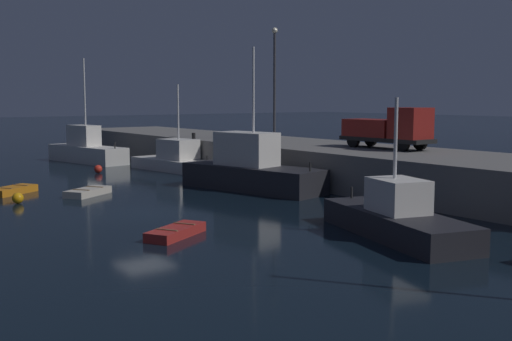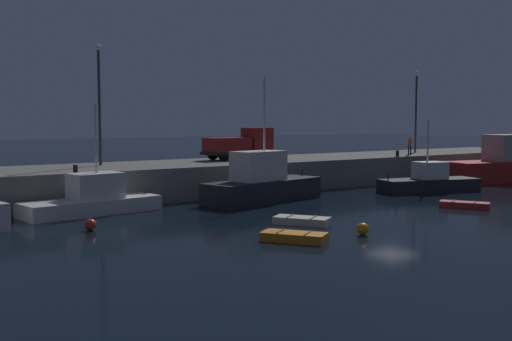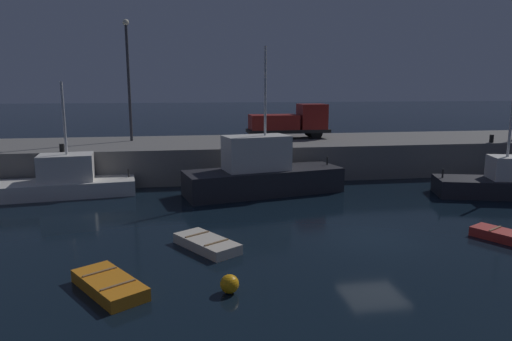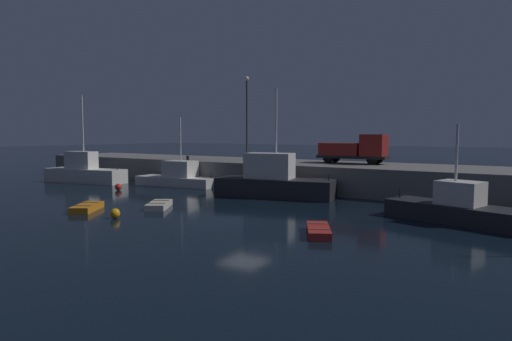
{
  "view_description": "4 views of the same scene",
  "coord_description": "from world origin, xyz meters",
  "px_view_note": "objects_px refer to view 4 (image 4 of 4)",
  "views": [
    {
      "loc": [
        26.15,
        -12.92,
        5.36
      ],
      "look_at": [
        -2.56,
        8.45,
        1.21
      ],
      "focal_mm": 43.69,
      "sensor_mm": 36.0,
      "label": 1
    },
    {
      "loc": [
        -26.72,
        -23.93,
        5.36
      ],
      "look_at": [
        -2.64,
        10.11,
        1.94
      ],
      "focal_mm": 42.23,
      "sensor_mm": 36.0,
      "label": 2
    },
    {
      "loc": [
        -7.59,
        -16.53,
        6.12
      ],
      "look_at": [
        -3.62,
        8.15,
        1.44
      ],
      "focal_mm": 31.59,
      "sensor_mm": 36.0,
      "label": 3
    },
    {
      "loc": [
        14.13,
        -20.31,
        4.84
      ],
      "look_at": [
        -4.55,
        8.12,
        2.01
      ],
      "focal_mm": 30.77,
      "sensor_mm": 36.0,
      "label": 4
    }
  ],
  "objects_px": {
    "fishing_boat_blue": "(274,182)",
    "fishing_boat_white": "(85,172)",
    "mooring_buoy_near": "(115,213)",
    "utility_truck": "(356,149)",
    "lamp_post_west": "(247,111)",
    "dinghy_orange_near": "(318,231)",
    "fishing_boat_grey": "(178,177)",
    "bollard_west": "(188,158)",
    "dinghy_red_small": "(87,207)",
    "mooring_buoy_mid": "(118,187)",
    "rowboat_white_mid": "(159,205)",
    "fishing_trawler_red": "(458,209)"
  },
  "relations": [
    {
      "from": "utility_truck",
      "to": "bollard_west",
      "type": "distance_m",
      "value": 16.01
    },
    {
      "from": "fishing_trawler_red",
      "to": "utility_truck",
      "type": "height_order",
      "value": "fishing_trawler_red"
    },
    {
      "from": "dinghy_red_small",
      "to": "mooring_buoy_near",
      "type": "height_order",
      "value": "mooring_buoy_near"
    },
    {
      "from": "dinghy_red_small",
      "to": "mooring_buoy_near",
      "type": "distance_m",
      "value": 3.67
    },
    {
      "from": "lamp_post_west",
      "to": "rowboat_white_mid",
      "type": "bearing_deg",
      "value": -75.05
    },
    {
      "from": "rowboat_white_mid",
      "to": "lamp_post_west",
      "type": "distance_m",
      "value": 18.67
    },
    {
      "from": "fishing_boat_white",
      "to": "dinghy_orange_near",
      "type": "distance_m",
      "value": 30.63
    },
    {
      "from": "fishing_boat_grey",
      "to": "mooring_buoy_mid",
      "type": "xyz_separation_m",
      "value": [
        -2.07,
        -5.3,
        -0.52
      ]
    },
    {
      "from": "lamp_post_west",
      "to": "fishing_boat_white",
      "type": "bearing_deg",
      "value": -142.77
    },
    {
      "from": "fishing_trawler_red",
      "to": "lamp_post_west",
      "type": "height_order",
      "value": "lamp_post_west"
    },
    {
      "from": "fishing_boat_grey",
      "to": "utility_truck",
      "type": "height_order",
      "value": "fishing_boat_grey"
    },
    {
      "from": "fishing_boat_blue",
      "to": "fishing_boat_white",
      "type": "relative_size",
      "value": 1.06
    },
    {
      "from": "fishing_boat_blue",
      "to": "utility_truck",
      "type": "bearing_deg",
      "value": 65.29
    },
    {
      "from": "rowboat_white_mid",
      "to": "utility_truck",
      "type": "bearing_deg",
      "value": 66.2
    },
    {
      "from": "fishing_trawler_red",
      "to": "dinghy_red_small",
      "type": "distance_m",
      "value": 22.17
    },
    {
      "from": "rowboat_white_mid",
      "to": "mooring_buoy_near",
      "type": "relative_size",
      "value": 5.33
    },
    {
      "from": "fishing_boat_grey",
      "to": "bollard_west",
      "type": "relative_size",
      "value": 17.41
    },
    {
      "from": "rowboat_white_mid",
      "to": "mooring_buoy_mid",
      "type": "xyz_separation_m",
      "value": [
        -9.65,
        4.6,
        0.1
      ]
    },
    {
      "from": "dinghy_red_small",
      "to": "bollard_west",
      "type": "relative_size",
      "value": 6.52
    },
    {
      "from": "fishing_trawler_red",
      "to": "bollard_west",
      "type": "relative_size",
      "value": 17.09
    },
    {
      "from": "fishing_trawler_red",
      "to": "dinghy_orange_near",
      "type": "xyz_separation_m",
      "value": [
        -5.16,
        -6.85,
        -0.56
      ]
    },
    {
      "from": "fishing_trawler_red",
      "to": "dinghy_red_small",
      "type": "height_order",
      "value": "fishing_trawler_red"
    },
    {
      "from": "fishing_trawler_red",
      "to": "rowboat_white_mid",
      "type": "height_order",
      "value": "fishing_trawler_red"
    },
    {
      "from": "dinghy_red_small",
      "to": "mooring_buoy_near",
      "type": "bearing_deg",
      "value": -11.19
    },
    {
      "from": "dinghy_orange_near",
      "to": "dinghy_red_small",
      "type": "distance_m",
      "value": 15.3
    },
    {
      "from": "fishing_trawler_red",
      "to": "utility_truck",
      "type": "relative_size",
      "value": 1.31
    },
    {
      "from": "mooring_buoy_near",
      "to": "dinghy_red_small",
      "type": "bearing_deg",
      "value": 168.81
    },
    {
      "from": "fishing_trawler_red",
      "to": "mooring_buoy_mid",
      "type": "distance_m",
      "value": 26.88
    },
    {
      "from": "dinghy_orange_near",
      "to": "utility_truck",
      "type": "relative_size",
      "value": 0.5
    },
    {
      "from": "dinghy_orange_near",
      "to": "mooring_buoy_mid",
      "type": "xyz_separation_m",
      "value": [
        -21.7,
        5.82,
        0.1
      ]
    },
    {
      "from": "rowboat_white_mid",
      "to": "dinghy_orange_near",
      "type": "bearing_deg",
      "value": -5.79
    },
    {
      "from": "fishing_boat_grey",
      "to": "mooring_buoy_near",
      "type": "height_order",
      "value": "fishing_boat_grey"
    },
    {
      "from": "utility_truck",
      "to": "dinghy_orange_near",
      "type": "bearing_deg",
      "value": -74.84
    },
    {
      "from": "lamp_post_west",
      "to": "bollard_west",
      "type": "relative_size",
      "value": 17.74
    },
    {
      "from": "utility_truck",
      "to": "fishing_boat_grey",
      "type": "bearing_deg",
      "value": -156.12
    },
    {
      "from": "fishing_boat_white",
      "to": "bollard_west",
      "type": "relative_size",
      "value": 18.93
    },
    {
      "from": "lamp_post_west",
      "to": "fishing_trawler_red",
      "type": "bearing_deg",
      "value": -27.12
    },
    {
      "from": "utility_truck",
      "to": "lamp_post_west",
      "type": "bearing_deg",
      "value": 178.67
    },
    {
      "from": "lamp_post_west",
      "to": "bollard_west",
      "type": "distance_m",
      "value": 7.74
    },
    {
      "from": "dinghy_red_small",
      "to": "mooring_buoy_mid",
      "type": "bearing_deg",
      "value": 129.92
    },
    {
      "from": "dinghy_orange_near",
      "to": "dinghy_red_small",
      "type": "xyz_separation_m",
      "value": [
        -15.17,
        -1.99,
        0.01
      ]
    },
    {
      "from": "mooring_buoy_near",
      "to": "lamp_post_west",
      "type": "bearing_deg",
      "value": 103.47
    },
    {
      "from": "mooring_buoy_mid",
      "to": "lamp_post_west",
      "type": "relative_size",
      "value": 0.07
    },
    {
      "from": "fishing_boat_blue",
      "to": "fishing_boat_white",
      "type": "bearing_deg",
      "value": -175.33
    },
    {
      "from": "fishing_boat_grey",
      "to": "fishing_trawler_red",
      "type": "bearing_deg",
      "value": -9.76
    },
    {
      "from": "rowboat_white_mid",
      "to": "mooring_buoy_near",
      "type": "distance_m",
      "value": 3.95
    },
    {
      "from": "mooring_buoy_near",
      "to": "utility_truck",
      "type": "relative_size",
      "value": 0.09
    },
    {
      "from": "mooring_buoy_near",
      "to": "mooring_buoy_mid",
      "type": "bearing_deg",
      "value": 139.94
    },
    {
      "from": "mooring_buoy_near",
      "to": "bollard_west",
      "type": "distance_m",
      "value": 17.84
    },
    {
      "from": "mooring_buoy_near",
      "to": "utility_truck",
      "type": "bearing_deg",
      "value": 71.6
    }
  ]
}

